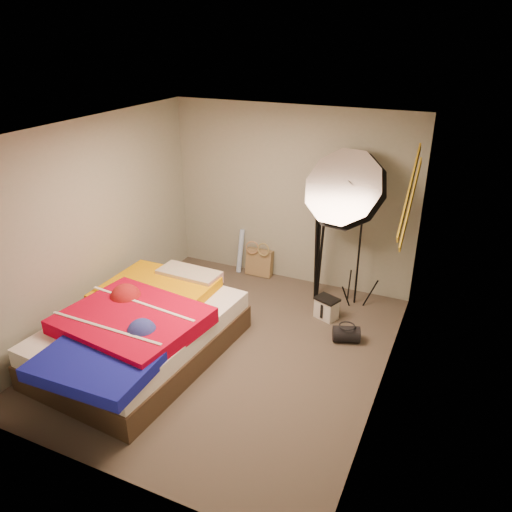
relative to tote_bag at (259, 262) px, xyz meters
The scene contains 15 objects.
floor 1.96m from the tote_bag, 77.18° to the right, with size 4.00×4.00×0.00m, color brown.
ceiling 3.01m from the tote_bag, 77.18° to the right, with size 4.00×4.00×0.00m, color silver.
wall_back 1.14m from the tote_bag, 13.02° to the left, with size 3.50×3.50×0.00m, color gray.
wall_front 4.06m from the tote_bag, 83.67° to the right, with size 3.50×3.50×0.00m, color gray.
wall_left 2.54m from the tote_bag, 124.74° to the right, with size 4.00×4.00×0.00m, color gray.
wall_right 3.08m from the tote_bag, 41.04° to the right, with size 4.00×4.00×0.00m, color gray.
tote_bag is the anchor object (origin of this frame).
wrapping_roll 0.34m from the tote_bag, behind, with size 0.08×0.08×0.66m, color #578EE1.
camera_case 1.50m from the tote_bag, 31.19° to the right, with size 0.26×0.19×0.26m, color silver.
duffel_bag 2.03m from the tote_bag, 35.59° to the right, with size 0.19×0.19×0.32m, color black.
wall_stripe_upper 3.07m from the tote_bag, 31.01° to the right, with size 0.02×1.10×0.10m, color gold.
wall_stripe_lower 2.86m from the tote_bag, 25.90° to the right, with size 0.02×1.10×0.10m, color gold.
bed 2.44m from the tote_bag, 98.71° to the right, with size 1.72×2.48×0.66m.
photo_umbrella 1.93m from the tote_bag, 14.14° to the right, with size 1.37×1.07×2.19m.
camera_tripod 1.19m from the tote_bag, 16.59° to the right, with size 0.08×0.08×1.41m.
Camera 1 is at (2.29, -4.25, 3.39)m, focal length 35.00 mm.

